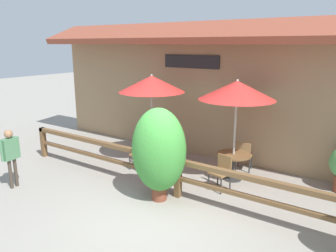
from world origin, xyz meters
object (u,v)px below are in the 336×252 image
(dining_table_middle, at_px, (233,159))
(chair_middle_streetside, at_px, (221,171))
(chair_middle_wallside, at_px, (244,155))
(chair_near_streetside, at_px, (140,153))
(dining_table_near, at_px, (152,144))
(patio_umbrella_middle, at_px, (237,90))
(potted_plant_corner_fern, at_px, (159,151))
(patio_umbrella_near, at_px, (152,84))
(chair_near_wallside, at_px, (164,141))
(pedestrian, at_px, (10,151))

(dining_table_middle, xyz_separation_m, chair_middle_streetside, (0.00, -0.73, -0.08))
(chair_middle_wallside, bearing_deg, chair_near_streetside, 19.10)
(dining_table_near, distance_m, patio_umbrella_middle, 3.17)
(potted_plant_corner_fern, bearing_deg, patio_umbrella_near, 130.49)
(dining_table_near, distance_m, chair_middle_streetside, 2.66)
(chair_middle_streetside, distance_m, chair_middle_wallside, 1.46)
(potted_plant_corner_fern, bearing_deg, dining_table_middle, 65.57)
(patio_umbrella_middle, bearing_deg, patio_umbrella_near, -177.05)
(chair_near_streetside, height_order, patio_umbrella_middle, patio_umbrella_middle)
(chair_near_wallside, xyz_separation_m, potted_plant_corner_fern, (1.66, -2.59, 0.71))
(dining_table_middle, xyz_separation_m, chair_middle_wallside, (0.01, 0.73, -0.08))
(dining_table_middle, distance_m, pedestrian, 5.67)
(patio_umbrella_near, xyz_separation_m, patio_umbrella_middle, (2.59, 0.13, 0.00))
(chair_near_streetside, xyz_separation_m, chair_middle_wallside, (2.53, 1.52, 0.00))
(potted_plant_corner_fern, bearing_deg, chair_near_wallside, 122.67)
(chair_middle_wallside, xyz_separation_m, pedestrian, (-4.38, -4.32, 0.48))
(chair_middle_streetside, distance_m, potted_plant_corner_fern, 1.78)
(chair_middle_wallside, bearing_deg, patio_umbrella_middle, 77.48)
(patio_umbrella_middle, distance_m, chair_middle_streetside, 2.05)
(patio_umbrella_middle, height_order, potted_plant_corner_fern, patio_umbrella_middle)
(pedestrian, bearing_deg, chair_middle_wallside, 128.21)
(potted_plant_corner_fern, bearing_deg, chair_middle_streetside, 54.92)
(patio_umbrella_middle, bearing_deg, chair_near_streetside, -162.55)
(chair_near_streetside, xyz_separation_m, patio_umbrella_middle, (2.52, 0.79, 1.92))
(chair_near_streetside, xyz_separation_m, potted_plant_corner_fern, (1.58, -1.27, 0.71))
(patio_umbrella_near, relative_size, chair_near_wallside, 3.11)
(chair_near_wallside, xyz_separation_m, chair_middle_streetside, (2.60, -1.26, 0.00))
(patio_umbrella_near, xyz_separation_m, pedestrian, (-1.78, -3.46, -1.44))
(chair_near_streetside, bearing_deg, patio_umbrella_middle, 21.90)
(patio_umbrella_middle, height_order, dining_table_middle, patio_umbrella_middle)
(patio_umbrella_near, height_order, potted_plant_corner_fern, patio_umbrella_near)
(potted_plant_corner_fern, xyz_separation_m, pedestrian, (-3.43, -1.53, -0.23))
(chair_middle_streetside, bearing_deg, dining_table_middle, 101.18)
(pedestrian, bearing_deg, chair_middle_streetside, 116.82)
(patio_umbrella_middle, bearing_deg, chair_near_wallside, 168.53)
(patio_umbrella_near, relative_size, patio_umbrella_middle, 1.00)
(patio_umbrella_near, height_order, patio_umbrella_middle, same)
(chair_middle_streetside, relative_size, potted_plant_corner_fern, 0.40)
(dining_table_middle, relative_size, chair_middle_wallside, 1.03)
(dining_table_middle, distance_m, chair_middle_wallside, 0.73)
(chair_near_wallside, bearing_deg, pedestrian, 80.58)
(patio_umbrella_near, relative_size, chair_middle_wallside, 3.11)
(patio_umbrella_near, distance_m, chair_middle_wallside, 3.34)
(potted_plant_corner_fern, distance_m, pedestrian, 3.77)
(chair_near_streetside, xyz_separation_m, pedestrian, (-1.85, -2.80, 0.48))
(chair_near_streetside, height_order, chair_middle_streetside, same)
(chair_near_wallside, height_order, potted_plant_corner_fern, potted_plant_corner_fern)
(dining_table_near, height_order, pedestrian, pedestrian)
(chair_middle_wallside, relative_size, pedestrian, 0.57)
(chair_near_wallside, height_order, patio_umbrella_middle, patio_umbrella_middle)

